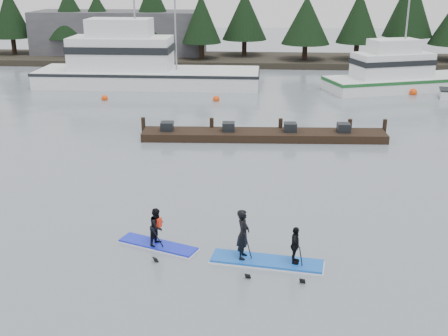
# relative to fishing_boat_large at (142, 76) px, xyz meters

# --- Properties ---
(ground) EXTENTS (160.00, 160.00, 0.00)m
(ground) POSITION_rel_fishing_boat_large_xyz_m (8.57, -29.29, -0.78)
(ground) COLOR slate
(ground) RESTS_ON ground
(far_shore) EXTENTS (70.00, 8.00, 0.60)m
(far_shore) POSITION_rel_fishing_boat_large_xyz_m (8.57, 12.71, -0.48)
(far_shore) COLOR #2D281E
(far_shore) RESTS_ON ground
(treeline) EXTENTS (60.00, 4.00, 8.00)m
(treeline) POSITION_rel_fishing_boat_large_xyz_m (8.57, 12.71, -0.78)
(treeline) COLOR black
(treeline) RESTS_ON ground
(waterfront_building) EXTENTS (18.00, 6.00, 5.00)m
(waterfront_building) POSITION_rel_fishing_boat_large_xyz_m (-5.43, 14.71, 1.72)
(waterfront_building) COLOR #4C4C51
(waterfront_building) RESTS_ON ground
(fishing_boat_large) EXTENTS (18.24, 5.12, 10.22)m
(fishing_boat_large) POSITION_rel_fishing_boat_large_xyz_m (0.00, 0.00, 0.00)
(fishing_boat_large) COLOR white
(fishing_boat_large) RESTS_ON ground
(fishing_boat_medium) EXTENTS (13.90, 7.93, 8.12)m
(fishing_boat_medium) POSITION_rel_fishing_boat_large_xyz_m (21.38, -0.10, -0.21)
(fishing_boat_medium) COLOR white
(fishing_boat_medium) RESTS_ON ground
(floating_dock) EXTENTS (13.83, 2.43, 0.46)m
(floating_dock) POSITION_rel_fishing_boat_large_xyz_m (10.23, -15.06, -0.55)
(floating_dock) COLOR black
(floating_dock) RESTS_ON ground
(buoy_a) EXTENTS (0.49, 0.49, 0.49)m
(buoy_a) POSITION_rel_fishing_boat_large_xyz_m (-1.60, -5.72, -0.78)
(buoy_a) COLOR #E3400B
(buoy_a) RESTS_ON ground
(buoy_b) EXTENTS (0.50, 0.50, 0.50)m
(buoy_b) POSITION_rel_fishing_boat_large_xyz_m (6.68, -5.43, -0.78)
(buoy_b) COLOR #E3400B
(buoy_b) RESTS_ON ground
(buoy_c) EXTENTS (0.60, 0.60, 0.60)m
(buoy_c) POSITION_rel_fishing_boat_large_xyz_m (21.68, -2.10, -0.78)
(buoy_c) COLOR #E3400B
(buoy_c) RESTS_ON ground
(paddleboard_solo) EXTENTS (2.90, 1.68, 1.88)m
(paddleboard_solo) POSITION_rel_fishing_boat_large_xyz_m (6.65, -28.55, -0.23)
(paddleboard_solo) COLOR #1625CF
(paddleboard_solo) RESTS_ON ground
(paddleboard_duo) EXTENTS (3.75, 1.51, 2.28)m
(paddleboard_duo) POSITION_rel_fishing_boat_large_xyz_m (10.36, -29.46, -0.19)
(paddleboard_duo) COLOR blue
(paddleboard_duo) RESTS_ON ground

